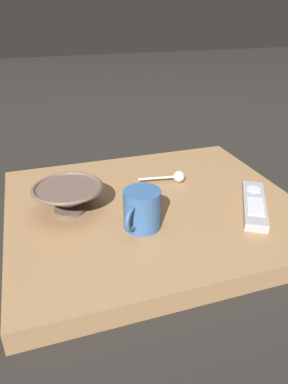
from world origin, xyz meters
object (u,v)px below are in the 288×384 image
object	(u,v)px
cereal_bowl	(69,197)
tv_remote_near	(254,204)
coffee_mug	(142,210)
teaspoon	(176,177)

from	to	relation	value
cereal_bowl	tv_remote_near	size ratio (longest dim) A/B	0.79
cereal_bowl	tv_remote_near	xyz separation A→B (m)	(0.39, -0.12, -0.03)
cereal_bowl	tv_remote_near	distance (m)	0.41
coffee_mug	teaspoon	size ratio (longest dim) A/B	0.75
coffee_mug	tv_remote_near	size ratio (longest dim) A/B	0.46
teaspoon	tv_remote_near	bearing A→B (deg)	-57.29
coffee_mug	tv_remote_near	xyz separation A→B (m)	(0.26, -0.01, -0.03)
cereal_bowl	teaspoon	xyz separation A→B (m)	(0.28, 0.06, -0.02)
teaspoon	tv_remote_near	xyz separation A→B (m)	(0.11, -0.18, -0.01)
cereal_bowl	coffee_mug	world-z (taller)	coffee_mug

